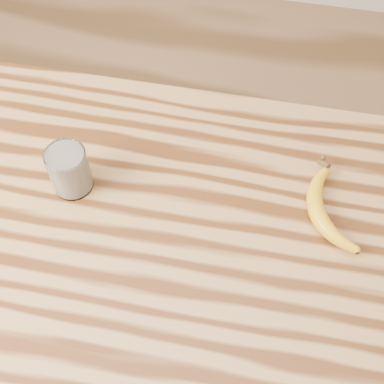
# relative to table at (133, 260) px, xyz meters

# --- Properties ---
(room) EXTENTS (4.04, 4.04, 2.70)m
(room) POSITION_rel_table_xyz_m (0.00, 0.00, 0.58)
(room) COLOR #8A613E
(room) RESTS_ON ground
(table) EXTENTS (1.20, 0.80, 0.90)m
(table) POSITION_rel_table_xyz_m (0.00, 0.00, 0.00)
(table) COLOR #AD7A45
(table) RESTS_ON ground
(smoothie_glass) EXTENTS (0.08, 0.08, 0.10)m
(smoothie_glass) POSITION_rel_table_xyz_m (-0.14, 0.08, 0.18)
(smoothie_glass) COLOR white
(smoothie_glass) RESTS_ON table
(banana) EXTENTS (0.19, 0.30, 0.03)m
(banana) POSITION_rel_table_xyz_m (0.36, 0.10, 0.15)
(banana) COLOR gold
(banana) RESTS_ON table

